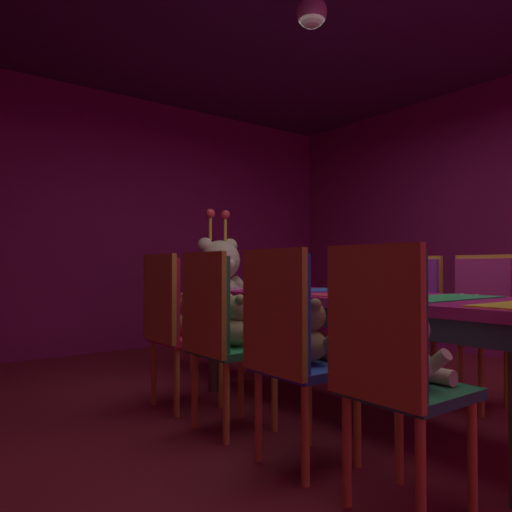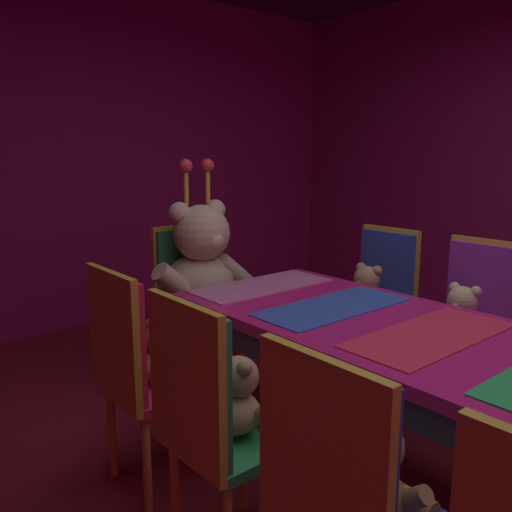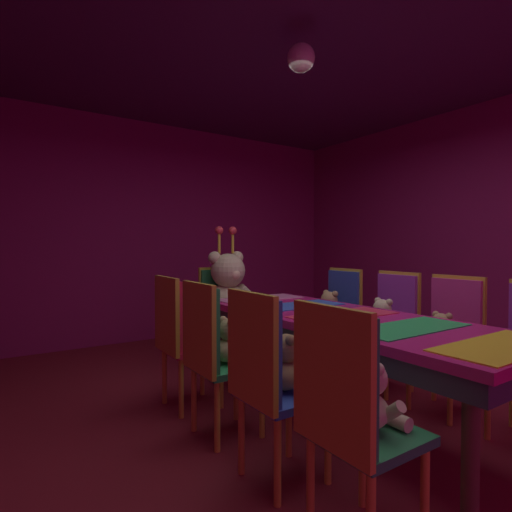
# 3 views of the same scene
# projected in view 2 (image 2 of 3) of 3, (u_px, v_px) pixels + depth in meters

# --- Properties ---
(ground_plane) EXTENTS (7.90, 7.90, 0.00)m
(ground_plane) POSITION_uv_depth(u_px,v_px,m) (420.00, 505.00, 2.21)
(ground_plane) COLOR maroon
(wall_back) EXTENTS (5.20, 0.12, 2.80)m
(wall_back) POSITION_uv_depth(u_px,v_px,m) (88.00, 157.00, 4.35)
(wall_back) COLOR #8C1959
(wall_back) RESTS_ON ground_plane
(banquet_table) EXTENTS (0.90, 2.38, 0.75)m
(banquet_table) POSITION_uv_depth(u_px,v_px,m) (430.00, 357.00, 2.08)
(banquet_table) COLOR #C61E72
(banquet_table) RESTS_ON ground_plane
(chair_left_1) EXTENTS (0.42, 0.41, 0.98)m
(chair_left_1) POSITION_uv_depth(u_px,v_px,m) (340.00, 495.00, 1.34)
(chair_left_1) COLOR #2D47B2
(chair_left_1) RESTS_ON ground_plane
(teddy_left_1) EXTENTS (0.25, 0.32, 0.30)m
(teddy_left_1) POSITION_uv_depth(u_px,v_px,m) (376.00, 476.00, 1.43)
(teddy_left_1) COLOR #9E7247
(teddy_left_1) RESTS_ON chair_left_1
(chair_left_2) EXTENTS (0.42, 0.41, 0.98)m
(chair_left_2) POSITION_uv_depth(u_px,v_px,m) (206.00, 409.00, 1.79)
(chair_left_2) COLOR #268C4C
(chair_left_2) RESTS_ON ground_plane
(teddy_left_2) EXTENTS (0.24, 0.31, 0.29)m
(teddy_left_2) POSITION_uv_depth(u_px,v_px,m) (240.00, 399.00, 1.88)
(teddy_left_2) COLOR tan
(teddy_left_2) RESTS_ON chair_left_2
(chair_left_3) EXTENTS (0.42, 0.41, 0.98)m
(chair_left_3) POSITION_uv_depth(u_px,v_px,m) (132.00, 359.00, 2.21)
(chair_left_3) COLOR red
(chair_left_3) RESTS_ON ground_plane
(teddy_left_3) EXTENTS (0.23, 0.29, 0.28)m
(teddy_left_3) POSITION_uv_depth(u_px,v_px,m) (163.00, 355.00, 2.30)
(teddy_left_3) COLOR #9E7247
(teddy_left_3) RESTS_ON chair_left_3
(chair_right_2) EXTENTS (0.42, 0.41, 0.98)m
(chair_right_2) POSITION_uv_depth(u_px,v_px,m) (475.00, 312.00, 2.85)
(chair_right_2) COLOR purple
(chair_right_2) RESTS_ON ground_plane
(teddy_right_2) EXTENTS (0.26, 0.33, 0.31)m
(teddy_right_2) POSITION_uv_depth(u_px,v_px,m) (461.00, 318.00, 2.76)
(teddy_right_2) COLOR beige
(teddy_right_2) RESTS_ON chair_right_2
(chair_right_3) EXTENTS (0.42, 0.41, 0.98)m
(chair_right_3) POSITION_uv_depth(u_px,v_px,m) (381.00, 291.00, 3.29)
(chair_right_3) COLOR #2D47B2
(chair_right_3) RESTS_ON ground_plane
(teddy_right_3) EXTENTS (0.27, 0.34, 0.32)m
(teddy_right_3) POSITION_uv_depth(u_px,v_px,m) (366.00, 295.00, 3.19)
(teddy_right_3) COLOR tan
(teddy_right_3) RESTS_ON chair_right_3
(throne_chair) EXTENTS (0.41, 0.42, 0.98)m
(throne_chair) POSITION_uv_depth(u_px,v_px,m) (189.00, 286.00, 3.40)
(throne_chair) COLOR #268C4C
(throne_chair) RESTS_ON ground_plane
(king_teddy_bear) EXTENTS (0.73, 0.57, 0.94)m
(king_teddy_bear) POSITION_uv_depth(u_px,v_px,m) (203.00, 266.00, 3.24)
(king_teddy_bear) COLOR beige
(king_teddy_bear) RESTS_ON throne_chair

